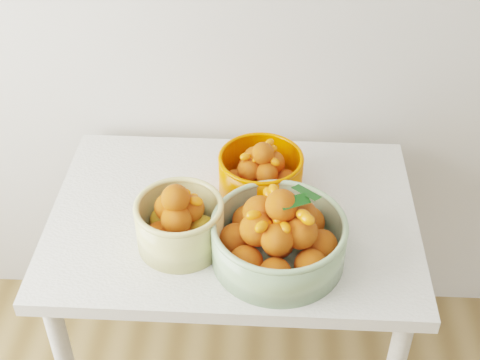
{
  "coord_description": "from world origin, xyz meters",
  "views": [
    {
      "loc": [
        -0.18,
        0.24,
        1.97
      ],
      "look_at": [
        -0.25,
        1.54,
        0.92
      ],
      "focal_mm": 50.0,
      "sensor_mm": 36.0,
      "label": 1
    }
  ],
  "objects_px": {
    "bowl_cream": "(179,222)",
    "bowl_orange": "(261,174)",
    "bowl_green": "(278,236)",
    "table": "(233,239)"
  },
  "relations": [
    {
      "from": "bowl_orange",
      "to": "bowl_cream",
      "type": "bearing_deg",
      "value": -132.52
    },
    {
      "from": "table",
      "to": "bowl_orange",
      "type": "relative_size",
      "value": 3.74
    },
    {
      "from": "bowl_cream",
      "to": "bowl_green",
      "type": "relative_size",
      "value": 0.64
    },
    {
      "from": "bowl_green",
      "to": "bowl_orange",
      "type": "bearing_deg",
      "value": 101.1
    },
    {
      "from": "bowl_orange",
      "to": "bowl_green",
      "type": "bearing_deg",
      "value": -78.9
    },
    {
      "from": "table",
      "to": "bowl_green",
      "type": "relative_size",
      "value": 2.26
    },
    {
      "from": "bowl_cream",
      "to": "bowl_orange",
      "type": "bearing_deg",
      "value": 47.48
    },
    {
      "from": "bowl_cream",
      "to": "bowl_orange",
      "type": "distance_m",
      "value": 0.3
    },
    {
      "from": "bowl_orange",
      "to": "table",
      "type": "bearing_deg",
      "value": -127.09
    },
    {
      "from": "bowl_green",
      "to": "bowl_orange",
      "type": "height_order",
      "value": "bowl_green"
    }
  ]
}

